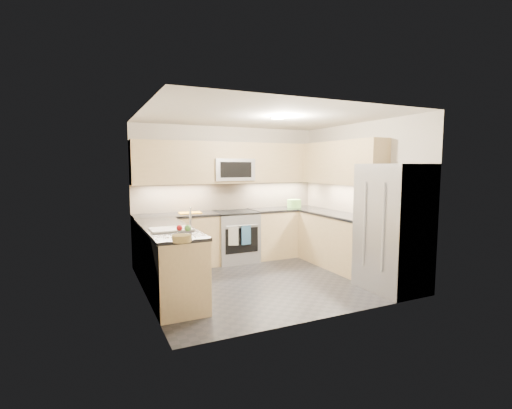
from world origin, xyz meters
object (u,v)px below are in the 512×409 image
(utensil_bowl, at_px, (294,203))
(fruit_basket, at_px, (182,238))
(cutting_board, at_px, (190,213))
(gas_range, at_px, (235,237))
(microwave, at_px, (232,170))
(refrigerator, at_px, (393,228))

(utensil_bowl, height_order, fruit_basket, utensil_bowl)
(cutting_board, bearing_deg, gas_range, -4.44)
(gas_range, bearing_deg, microwave, 90.00)
(microwave, height_order, cutting_board, microwave)
(refrigerator, relative_size, utensil_bowl, 6.43)
(microwave, distance_m, cutting_board, 1.12)
(microwave, bearing_deg, gas_range, -90.00)
(refrigerator, height_order, utensil_bowl, refrigerator)
(refrigerator, bearing_deg, utensil_bowl, 93.54)
(utensil_bowl, xyz_separation_m, cutting_board, (-2.12, 0.01, -0.07))
(microwave, bearing_deg, utensil_bowl, -3.35)
(cutting_board, height_order, fruit_basket, fruit_basket)
(utensil_bowl, relative_size, cutting_board, 0.73)
(gas_range, distance_m, cutting_board, 0.96)
(gas_range, bearing_deg, refrigerator, -59.12)
(cutting_board, bearing_deg, utensil_bowl, -0.40)
(gas_range, relative_size, refrigerator, 0.51)
(utensil_bowl, bearing_deg, cutting_board, 179.60)
(utensil_bowl, bearing_deg, refrigerator, -86.46)
(cutting_board, bearing_deg, refrigerator, -47.60)
(microwave, xyz_separation_m, utensil_bowl, (1.30, -0.08, -0.68))
(gas_range, height_order, cutting_board, cutting_board)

